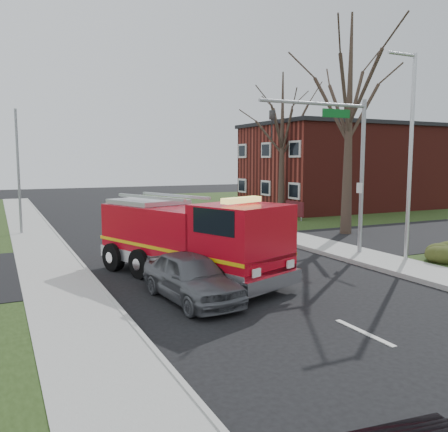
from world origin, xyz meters
name	(u,v)px	position (x,y,z in m)	size (l,w,h in m)	color
ground	(247,278)	(0.00, 0.00, 0.00)	(120.00, 120.00, 0.00)	black
sidewalk_right	(379,260)	(6.20, 0.00, 0.07)	(2.40, 80.00, 0.15)	gray
sidewalk_left	(67,298)	(-6.20, 0.00, 0.07)	(2.40, 80.00, 0.15)	gray
brick_building	(341,167)	(19.00, 18.00, 3.66)	(15.40, 10.40, 7.25)	#5F1D16
health_center_sign	(295,209)	(10.50, 12.50, 0.88)	(0.12, 2.00, 1.40)	#511318
hedge_corner	(447,247)	(9.00, -1.00, 0.58)	(2.80, 2.00, 0.90)	#303E16
bare_tree_near	(350,100)	(9.50, 6.00, 7.41)	(6.00, 6.00, 12.00)	#34271E
bare_tree_far	(282,129)	(11.00, 15.00, 6.49)	(5.25, 5.25, 10.50)	#34271E
traffic_signal_mast	(339,148)	(5.21, 1.50, 4.71)	(5.29, 0.18, 6.80)	gray
streetlight_pole	(410,152)	(7.14, -0.50, 4.55)	(1.48, 0.16, 8.40)	#B7BABF
utility_pole_far	(18,173)	(-6.80, 14.00, 3.50)	(0.14, 0.14, 7.00)	gray
fire_engine	(191,240)	(-1.80, 0.84, 1.38)	(5.04, 7.98, 3.05)	#B20817
parked_car_maroon	(191,277)	(-2.80, -1.63, 0.73)	(1.73, 4.29, 1.46)	#5A5B61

